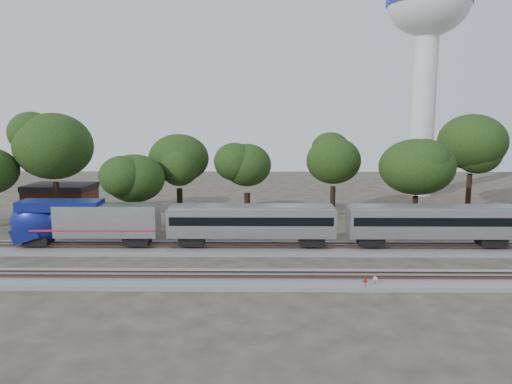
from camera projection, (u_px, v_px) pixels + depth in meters
ground at (276, 268)px, 46.90m from camera, size 160.00×160.00×0.00m
track_far at (275, 249)px, 52.80m from camera, size 160.00×5.00×0.73m
track_near at (278, 280)px, 42.92m from camera, size 160.00×5.00×0.73m
train at (433, 221)px, 52.16m from camera, size 90.93×3.14×4.62m
switch_stand_red at (365, 284)px, 40.41m from camera, size 0.35×0.07×1.11m
switch_stand_white at (375, 281)px, 41.14m from camera, size 0.34×0.10×1.06m
switch_lever at (360, 289)px, 40.90m from camera, size 0.55×0.40×0.30m
water_tower at (428, 26)px, 85.11m from camera, size 14.22×14.22×39.36m
brick_building at (61, 199)px, 72.00m from camera, size 9.46×6.96×4.35m
tree_1 at (54, 146)px, 64.63m from camera, size 10.36×10.36×14.60m
tree_2 at (134, 179)px, 60.21m from camera, size 6.74×6.74×9.51m
tree_3 at (179, 158)px, 64.92m from camera, size 8.77×8.77×12.36m
tree_4 at (247, 165)px, 63.85m from camera, size 7.98×7.98×11.26m
tree_5 at (334, 161)px, 69.54m from camera, size 8.02×8.02×11.31m
tree_6 at (417, 167)px, 61.66m from camera, size 7.99×7.99×11.26m
tree_7 at (472, 142)px, 73.61m from camera, size 10.40×10.40×14.67m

